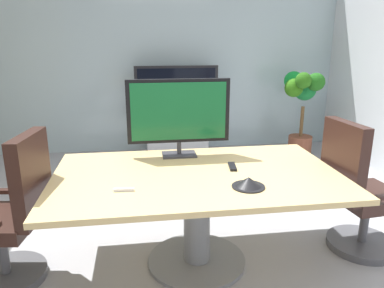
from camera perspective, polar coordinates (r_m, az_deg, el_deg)
ground_plane at (r=3.02m, az=2.52°, el=-18.03°), size 7.44×7.44×0.00m
wall_back_glass_partition at (r=5.70m, az=-3.53°, el=13.10°), size 5.24×0.10×2.79m
conference_table at (r=2.76m, az=0.76°, el=-7.90°), size 2.07×1.23×0.74m
office_chair_left at (r=2.90m, az=-26.04°, el=-10.87°), size 0.62×0.60×1.09m
office_chair_right at (r=3.26m, az=24.23°, el=-7.65°), size 0.62×0.59×1.09m
tv_monitor at (r=3.01m, az=-2.08°, el=4.78°), size 0.84×0.18×0.64m
wall_display_unit at (r=5.49m, az=-2.34°, el=2.94°), size 1.20×0.36×1.31m
potted_plant at (r=5.60m, az=16.69°, el=6.54°), size 0.60×0.67×1.24m
conference_phone at (r=2.47m, az=8.72°, el=-5.93°), size 0.22×0.22×0.07m
remote_control at (r=2.82m, az=6.25°, el=-3.48°), size 0.07×0.18×0.02m
whiteboard_marker at (r=2.43m, az=-10.52°, el=-6.97°), size 0.13×0.03×0.02m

